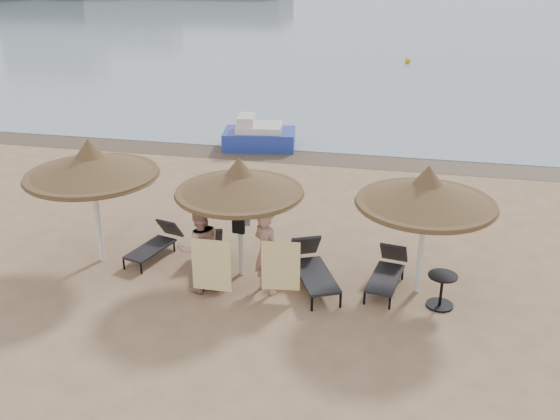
% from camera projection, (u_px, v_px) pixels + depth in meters
% --- Properties ---
extents(ground, '(160.00, 160.00, 0.00)m').
position_uv_depth(ground, '(258.00, 300.00, 12.77)').
color(ground, '#A38160').
rests_on(ground, ground).
extents(wet_sand_strip, '(200.00, 1.60, 0.01)m').
position_uv_depth(wet_sand_strip, '(324.00, 158.00, 21.23)').
color(wet_sand_strip, brown).
rests_on(wet_sand_strip, ground).
extents(palapa_left, '(2.93, 2.93, 2.91)m').
position_uv_depth(palapa_left, '(91.00, 165.00, 13.50)').
color(palapa_left, white).
rests_on(palapa_left, ground).
extents(palapa_center, '(2.73, 2.73, 2.71)m').
position_uv_depth(palapa_center, '(239.00, 183.00, 12.95)').
color(palapa_center, white).
rests_on(palapa_center, ground).
extents(palapa_right, '(2.81, 2.81, 2.79)m').
position_uv_depth(palapa_right, '(427.00, 193.00, 12.25)').
color(palapa_right, white).
rests_on(palapa_right, ground).
extents(lounger_far_left, '(0.94, 1.71, 0.73)m').
position_uv_depth(lounger_far_left, '(156.00, 243.00, 14.49)').
color(lounger_far_left, black).
rests_on(lounger_far_left, ground).
extents(lounger_near_left, '(1.18, 1.83, 0.78)m').
position_uv_depth(lounger_near_left, '(212.00, 255.00, 13.87)').
color(lounger_near_left, black).
rests_on(lounger_near_left, ground).
extents(lounger_near_right, '(1.41, 2.06, 0.88)m').
position_uv_depth(lounger_near_right, '(312.00, 267.00, 13.26)').
color(lounger_near_right, black).
rests_on(lounger_near_right, ground).
extents(lounger_far_right, '(0.85, 1.79, 0.77)m').
position_uv_depth(lounger_far_right, '(388.00, 271.00, 13.21)').
color(lounger_far_right, black).
rests_on(lounger_far_right, ground).
extents(side_table, '(0.58, 0.58, 0.71)m').
position_uv_depth(side_table, '(441.00, 291.00, 12.45)').
color(side_table, black).
rests_on(side_table, ground).
extents(person_left, '(1.22, 1.09, 2.23)m').
position_uv_depth(person_left, '(199.00, 242.00, 12.75)').
color(person_left, tan).
rests_on(person_left, ground).
extents(person_right, '(1.18, 1.10, 2.15)m').
position_uv_depth(person_right, '(266.00, 245.00, 12.70)').
color(person_right, tan).
rests_on(person_right, ground).
extents(towel_left, '(0.82, 0.02, 1.14)m').
position_uv_depth(towel_left, '(211.00, 265.00, 12.50)').
color(towel_left, yellow).
rests_on(towel_left, ground).
extents(towel_right, '(0.78, 0.11, 1.10)m').
position_uv_depth(towel_right, '(281.00, 266.00, 12.54)').
color(towel_right, yellow).
rests_on(towel_right, ground).
extents(bag_patterned, '(0.33, 0.20, 0.39)m').
position_uv_depth(bag_patterned, '(243.00, 217.00, 13.45)').
color(bag_patterned, silver).
rests_on(bag_patterned, ground).
extents(bag_dark, '(0.27, 0.11, 0.37)m').
position_uv_depth(bag_dark, '(238.00, 225.00, 13.16)').
color(bag_dark, black).
rests_on(bag_dark, ground).
extents(pedal_boat, '(2.70, 1.83, 1.17)m').
position_uv_depth(pedal_boat, '(258.00, 136.00, 22.20)').
color(pedal_boat, '#233AAD').
rests_on(pedal_boat, ground).
extents(buoy_mid, '(0.36, 0.36, 0.36)m').
position_uv_depth(buoy_mid, '(408.00, 61.00, 38.01)').
color(buoy_mid, '#F6AC0B').
rests_on(buoy_mid, ground).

